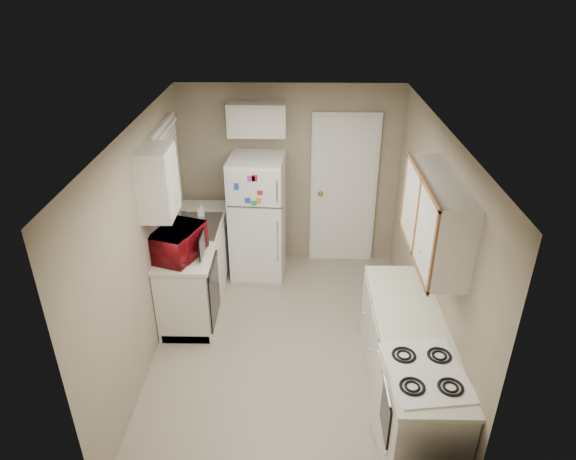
{
  "coord_description": "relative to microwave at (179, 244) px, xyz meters",
  "views": [
    {
      "loc": [
        0.09,
        -4.32,
        3.69
      ],
      "look_at": [
        0.0,
        0.5,
        1.15
      ],
      "focal_mm": 32.0,
      "sensor_mm": 36.0,
      "label": 1
    }
  ],
  "objects": [
    {
      "name": "wall_right",
      "position": [
        2.55,
        -0.36,
        0.15
      ],
      "size": [
        3.8,
        3.8,
        0.0
      ],
      "primitive_type": "plane",
      "color": "gray",
      "rests_on": "floor"
    },
    {
      "name": "sink",
      "position": [
        0.05,
        0.69,
        -0.19
      ],
      "size": [
        0.54,
        0.74,
        0.16
      ],
      "primitive_type": "cube",
      "color": "gray",
      "rests_on": "left_counter"
    },
    {
      "name": "upper_cabinet_right",
      "position": [
        2.4,
        -0.86,
        0.75
      ],
      "size": [
        0.3,
        1.2,
        0.7
      ],
      "primitive_type": "cube",
      "color": "silver",
      "rests_on": "wall_right"
    },
    {
      "name": "soap_bottle",
      "position": [
        0.07,
        0.95,
        -0.05
      ],
      "size": [
        0.08,
        0.09,
        0.17
      ],
      "primitive_type": "imported",
      "rotation": [
        0.0,
        0.0,
        0.11
      ],
      "color": "beige",
      "rests_on": "left_counter"
    },
    {
      "name": "right_counter",
      "position": [
        2.25,
        -1.16,
        -0.6
      ],
      "size": [
        0.6,
        2.0,
        0.9
      ],
      "primitive_type": "cube",
      "color": "silver",
      "rests_on": "floor"
    },
    {
      "name": "refrigerator",
      "position": [
        0.75,
        1.13,
        -0.25
      ],
      "size": [
        0.7,
        0.68,
        1.6
      ],
      "primitive_type": "cube",
      "rotation": [
        0.0,
        0.0,
        -0.07
      ],
      "color": "white",
      "rests_on": "floor"
    },
    {
      "name": "ceiling",
      "position": [
        1.15,
        -0.36,
        1.35
      ],
      "size": [
        3.8,
        3.8,
        0.0
      ],
      "primitive_type": "plane",
      "color": "white",
      "rests_on": "floor"
    },
    {
      "name": "microwave",
      "position": [
        0.0,
        0.0,
        0.0
      ],
      "size": [
        0.65,
        0.49,
        0.39
      ],
      "primitive_type": "imported",
      "rotation": [
        0.0,
        0.0,
        1.25
      ],
      "color": "maroon",
      "rests_on": "left_counter"
    },
    {
      "name": "upper_cabinet_left",
      "position": [
        -0.1,
        -0.14,
        0.75
      ],
      "size": [
        0.3,
        0.45,
        0.7
      ],
      "primitive_type": "cube",
      "color": "silver",
      "rests_on": "wall_left"
    },
    {
      "name": "wall_back",
      "position": [
        1.15,
        1.54,
        0.15
      ],
      "size": [
        2.8,
        2.8,
        0.0
      ],
      "primitive_type": "plane",
      "color": "gray",
      "rests_on": "floor"
    },
    {
      "name": "interior_door",
      "position": [
        1.85,
        1.5,
        -0.03
      ],
      "size": [
        0.86,
        0.06,
        2.08
      ],
      "primitive_type": "cube",
      "color": "white",
      "rests_on": "floor"
    },
    {
      "name": "cabinet_over_fridge",
      "position": [
        0.75,
        1.39,
        0.95
      ],
      "size": [
        0.7,
        0.3,
        0.4
      ],
      "primitive_type": "cube",
      "color": "silver",
      "rests_on": "wall_back"
    },
    {
      "name": "floor",
      "position": [
        1.15,
        -0.36,
        -1.05
      ],
      "size": [
        3.8,
        3.8,
        0.0
      ],
      "primitive_type": "plane",
      "color": "#B9B09C",
      "rests_on": "ground"
    },
    {
      "name": "window_blinds",
      "position": [
        -0.21,
        0.69,
        0.55
      ],
      "size": [
        0.1,
        0.98,
        1.08
      ],
      "primitive_type": "cube",
      "color": "silver",
      "rests_on": "wall_left"
    },
    {
      "name": "wall_front",
      "position": [
        1.15,
        -2.26,
        0.15
      ],
      "size": [
        2.8,
        2.8,
        0.0
      ],
      "primitive_type": "plane",
      "color": "gray",
      "rests_on": "floor"
    },
    {
      "name": "wall_left",
      "position": [
        -0.25,
        -0.36,
        0.15
      ],
      "size": [
        3.8,
        3.8,
        0.0
      ],
      "primitive_type": "plane",
      "color": "gray",
      "rests_on": "floor"
    },
    {
      "name": "stove",
      "position": [
        2.24,
        -1.71,
        -0.62
      ],
      "size": [
        0.66,
        0.77,
        0.86
      ],
      "primitive_type": "cube",
      "rotation": [
        0.0,
        0.0,
        0.12
      ],
      "color": "white",
      "rests_on": "floor"
    },
    {
      "name": "dishwasher",
      "position": [
        0.34,
        -0.06,
        -0.56
      ],
      "size": [
        0.03,
        0.58,
        0.72
      ],
      "primitive_type": "cube",
      "color": "black",
      "rests_on": "floor"
    },
    {
      "name": "left_counter",
      "position": [
        0.05,
        0.54,
        -0.6
      ],
      "size": [
        0.6,
        1.8,
        0.9
      ],
      "primitive_type": "cube",
      "color": "silver",
      "rests_on": "floor"
    }
  ]
}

